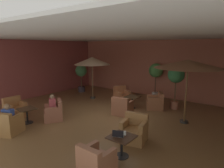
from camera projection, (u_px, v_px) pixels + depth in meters
The scene contains 24 objects.
ground_plane at pixel (105, 117), 8.64m from camera, with size 11.33×9.61×0.02m, color brown.
wall_back_brick at pixel (155, 69), 12.04m from camera, with size 11.33×0.08×3.41m, color #A65B46.
wall_left_accent at pixel (32, 69), 11.68m from camera, with size 0.08×9.61×3.41m, color brown.
ceiling_slab at pixel (105, 36), 7.99m from camera, with size 11.33×9.61×0.06m, color silver.
cafe_table_front_left at pixel (122, 142), 5.44m from camera, with size 0.67×0.67×0.60m.
armchair_front_left_north at pixel (134, 131), 6.38m from camera, with size 0.91×0.88×0.88m.
armchair_front_left_east at pixel (96, 163), 4.66m from camera, with size 0.71×0.75×0.80m.
cafe_table_front_right at pixel (132, 99), 9.76m from camera, with size 0.69×0.69×0.60m.
armchair_front_right_north at pixel (155, 103), 9.67m from camera, with size 1.05×1.03×0.83m.
armchair_front_right_east at pixel (122, 97), 10.79m from camera, with size 1.05×1.02×0.89m.
armchair_front_right_south at pixel (122, 108), 8.83m from camera, with size 0.88×0.81×0.85m.
cafe_table_mid_center at pixel (27, 113), 7.86m from camera, with size 0.68×0.68×0.60m.
armchair_mid_center_north at pixel (15, 110), 8.53m from camera, with size 0.78×0.77×0.87m.
armchair_mid_center_east at pixel (8, 125), 6.90m from camera, with size 0.97×0.99×0.84m.
armchair_mid_center_south at pixel (54, 113), 8.22m from camera, with size 1.02×1.01×0.84m.
patio_umbrella_tall_red at pixel (188, 64), 7.54m from camera, with size 2.58×2.58×2.54m.
patio_umbrella_center_beige at pixel (92, 61), 11.32m from camera, with size 2.07×2.07×2.44m.
potted_tree_left_corner at pixel (176, 78), 9.47m from camera, with size 0.80×0.80×2.10m.
potted_tree_mid_left at pixel (81, 73), 13.19m from camera, with size 0.77×0.77×1.83m.
potted_tree_mid_right at pixel (156, 72), 11.51m from camera, with size 0.82×0.82×2.07m.
patron_blue_shirt at pixel (8, 114), 6.86m from camera, with size 0.44×0.34×0.63m.
patron_by_window at pixel (52, 104), 8.13m from camera, with size 0.41×0.40×0.69m.
iced_drink_cup at pixel (125, 133), 5.48m from camera, with size 0.08×0.08×0.11m, color white.
open_laptop at pixel (118, 135), 5.39m from camera, with size 0.37×0.33×0.20m.
Camera 1 is at (5.23, -6.34, 3.03)m, focal length 31.56 mm.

